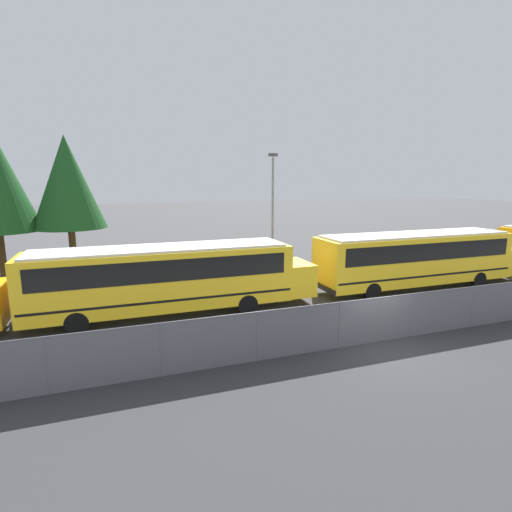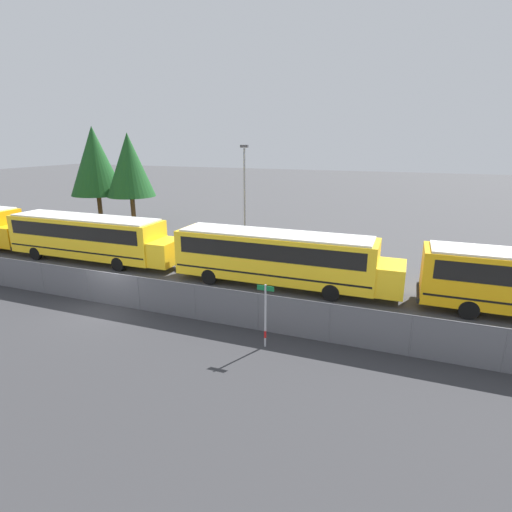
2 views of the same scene
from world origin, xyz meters
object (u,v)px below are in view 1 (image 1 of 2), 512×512
object	(u,v)px
school_bus_1	(170,275)
tree_1	(67,183)
school_bus_2	(419,256)
light_pole	(273,205)

from	to	relation	value
school_bus_1	tree_1	bearing A→B (deg)	113.55
tree_1	school_bus_1	bearing A→B (deg)	-66.45
school_bus_1	tree_1	distance (m)	12.73
school_bus_2	tree_1	size ratio (longest dim) A/B	1.46
school_bus_2	school_bus_1	bearing A→B (deg)	179.49
light_pole	tree_1	size ratio (longest dim) A/B	0.88
school_bus_1	tree_1	xyz separation A→B (m)	(-4.83, 11.08, 3.99)
light_pole	school_bus_2	bearing A→B (deg)	-56.47
school_bus_2	tree_1	world-z (taller)	tree_1
school_bus_1	light_pole	world-z (taller)	light_pole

